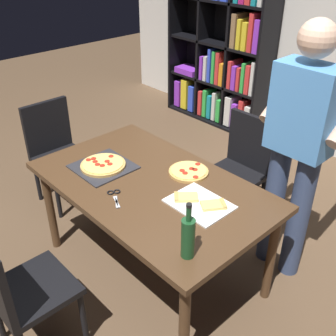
# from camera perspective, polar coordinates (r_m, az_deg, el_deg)

# --- Properties ---
(ground_plane) EXTENTS (12.00, 12.00, 0.00)m
(ground_plane) POSITION_cam_1_polar(r_m,az_deg,el_deg) (3.06, -2.12, -13.97)
(ground_plane) COLOR brown
(dining_table) EXTENTS (1.57, 0.94, 0.75)m
(dining_table) POSITION_cam_1_polar(r_m,az_deg,el_deg) (2.63, -2.40, -3.49)
(dining_table) COLOR #4C331E
(dining_table) RESTS_ON ground_plane
(chair_near_camera) EXTENTS (0.42, 0.42, 0.90)m
(chair_near_camera) POSITION_cam_1_polar(r_m,az_deg,el_deg) (2.38, -20.71, -15.47)
(chair_near_camera) COLOR black
(chair_near_camera) RESTS_ON ground_plane
(chair_far_side) EXTENTS (0.42, 0.42, 0.90)m
(chair_far_side) POSITION_cam_1_polar(r_m,az_deg,el_deg) (3.32, 10.27, 0.62)
(chair_far_side) COLOR black
(chair_far_side) RESTS_ON ground_plane
(chair_left_end) EXTENTS (0.42, 0.42, 0.90)m
(chair_left_end) POSITION_cam_1_polar(r_m,az_deg,el_deg) (3.64, -15.58, 2.84)
(chair_left_end) COLOR black
(chair_left_end) RESTS_ON ground_plane
(bookshelf) EXTENTS (1.40, 0.35, 1.95)m
(bookshelf) POSITION_cam_1_polar(r_m,az_deg,el_deg) (5.03, 7.70, 16.69)
(bookshelf) COLOR black
(bookshelf) RESTS_ON ground_plane
(person_serving_pizza) EXTENTS (0.55, 0.54, 1.75)m
(person_serving_pizza) POSITION_cam_1_polar(r_m,az_deg,el_deg) (2.66, 18.10, 3.41)
(person_serving_pizza) COLOR #38476B
(person_serving_pizza) RESTS_ON ground_plane
(pepperoni_pizza_on_tray) EXTENTS (0.37, 0.37, 0.04)m
(pepperoni_pizza_on_tray) POSITION_cam_1_polar(r_m,az_deg,el_deg) (2.77, -9.16, 0.36)
(pepperoni_pizza_on_tray) COLOR #2D2D33
(pepperoni_pizza_on_tray) RESTS_ON dining_table
(pizza_slices_on_towel) EXTENTS (0.36, 0.28, 0.03)m
(pizza_slices_on_towel) POSITION_cam_1_polar(r_m,az_deg,el_deg) (2.39, 4.47, -4.93)
(pizza_slices_on_towel) COLOR white
(pizza_slices_on_towel) RESTS_ON dining_table
(wine_bottle) EXTENTS (0.07, 0.07, 0.32)m
(wine_bottle) POSITION_cam_1_polar(r_m,az_deg,el_deg) (1.98, 2.85, -9.70)
(wine_bottle) COLOR #194723
(wine_bottle) RESTS_ON dining_table
(kitchen_scissors) EXTENTS (0.19, 0.14, 0.01)m
(kitchen_scissors) POSITION_cam_1_polar(r_m,az_deg,el_deg) (2.48, -7.55, -3.87)
(kitchen_scissors) COLOR silver
(kitchen_scissors) RESTS_ON dining_table
(second_pizza_plain) EXTENTS (0.27, 0.27, 0.03)m
(second_pizza_plain) POSITION_cam_1_polar(r_m,az_deg,el_deg) (2.68, 2.93, -0.48)
(second_pizza_plain) COLOR tan
(second_pizza_plain) RESTS_ON dining_table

